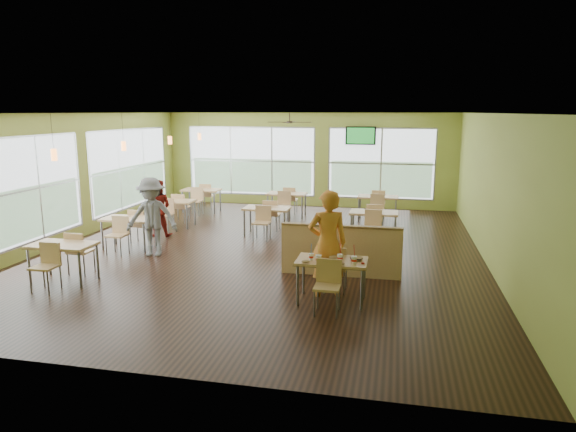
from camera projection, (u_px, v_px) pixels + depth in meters
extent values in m
plane|color=black|center=(264.00, 250.00, 12.20)|extent=(12.00, 12.00, 0.00)
plane|color=white|center=(262.00, 113.00, 11.56)|extent=(12.00, 12.00, 0.00)
cube|color=#A4B348|center=(307.00, 160.00, 17.63)|extent=(10.00, 0.04, 3.20)
cube|color=#A4B348|center=(135.00, 251.00, 6.13)|extent=(10.00, 0.04, 3.20)
cube|color=#A4B348|center=(71.00, 178.00, 12.90)|extent=(0.04, 12.00, 3.20)
cube|color=#A4B348|center=(491.00, 190.00, 10.86)|extent=(0.04, 12.00, 3.20)
cube|color=white|center=(15.00, 193.00, 10.99)|extent=(0.02, 4.50, 2.35)
cube|color=white|center=(131.00, 168.00, 15.78)|extent=(0.02, 4.50, 2.35)
cube|color=white|center=(251.00, 161.00, 18.03)|extent=(4.50, 0.02, 2.35)
cube|color=white|center=(381.00, 164.00, 17.11)|extent=(3.50, 0.02, 2.35)
cube|color=#B7BABC|center=(87.00, 222.00, 13.62)|extent=(0.04, 9.40, 0.05)
cube|color=#B7BABC|center=(314.00, 196.00, 17.80)|extent=(8.00, 0.04, 0.05)
cube|color=tan|center=(332.00, 261.00, 8.77)|extent=(1.20, 0.70, 0.04)
cube|color=brown|center=(332.00, 262.00, 8.77)|extent=(1.22, 0.71, 0.01)
cylinder|color=slate|center=(298.00, 285.00, 8.68)|extent=(0.05, 0.05, 0.71)
cylinder|color=slate|center=(362.00, 290.00, 8.46)|extent=(0.05, 0.05, 0.71)
cylinder|color=slate|center=(304.00, 275.00, 9.23)|extent=(0.05, 0.05, 0.71)
cylinder|color=slate|center=(364.00, 279.00, 9.01)|extent=(0.05, 0.05, 0.71)
cube|color=tan|center=(335.00, 267.00, 9.35)|extent=(0.42, 0.42, 0.04)
cube|color=tan|center=(337.00, 253.00, 9.49)|extent=(0.42, 0.04, 0.40)
cube|color=tan|center=(327.00, 287.00, 8.30)|extent=(0.42, 0.42, 0.04)
cube|color=tan|center=(326.00, 278.00, 8.07)|extent=(0.42, 0.04, 0.40)
cube|color=tan|center=(341.00, 252.00, 10.20)|extent=(2.40, 0.12, 1.00)
cube|color=brown|center=(341.00, 226.00, 10.10)|extent=(2.40, 0.14, 0.04)
cube|color=tan|center=(62.00, 245.00, 9.83)|extent=(1.20, 0.70, 0.04)
cube|color=brown|center=(62.00, 246.00, 9.84)|extent=(1.22, 0.71, 0.01)
cylinder|color=slate|center=(29.00, 266.00, 9.74)|extent=(0.05, 0.05, 0.71)
cylinder|color=slate|center=(80.00, 270.00, 9.52)|extent=(0.05, 0.05, 0.71)
cylinder|color=slate|center=(49.00, 258.00, 10.29)|extent=(0.05, 0.05, 0.71)
cylinder|color=slate|center=(98.00, 261.00, 10.07)|extent=(0.05, 0.05, 0.71)
cube|color=tan|center=(81.00, 251.00, 10.41)|extent=(0.42, 0.42, 0.04)
cube|color=tan|center=(85.00, 239.00, 10.55)|extent=(0.42, 0.04, 0.40)
cube|color=tan|center=(45.00, 267.00, 9.36)|extent=(0.42, 0.42, 0.04)
cube|color=tan|center=(36.00, 258.00, 9.13)|extent=(0.42, 0.04, 0.40)
cube|color=tan|center=(128.00, 219.00, 12.23)|extent=(1.20, 0.70, 0.04)
cube|color=brown|center=(128.00, 220.00, 12.23)|extent=(1.22, 0.71, 0.01)
cylinder|color=slate|center=(102.00, 236.00, 12.13)|extent=(0.05, 0.05, 0.71)
cylinder|color=slate|center=(144.00, 238.00, 11.91)|extent=(0.05, 0.05, 0.71)
cylinder|color=slate|center=(115.00, 230.00, 12.69)|extent=(0.05, 0.05, 0.71)
cylinder|color=slate|center=(156.00, 232.00, 12.47)|extent=(0.05, 0.05, 0.71)
cube|color=tan|center=(140.00, 225.00, 12.81)|extent=(0.42, 0.42, 0.04)
cube|color=tan|center=(143.00, 215.00, 12.95)|extent=(0.42, 0.04, 0.40)
cube|color=tan|center=(117.00, 235.00, 11.76)|extent=(0.42, 0.42, 0.04)
cube|color=tan|center=(112.00, 228.00, 11.53)|extent=(0.42, 0.04, 0.40)
cube|color=tan|center=(173.00, 201.00, 14.62)|extent=(1.20, 0.70, 0.04)
cube|color=brown|center=(173.00, 202.00, 14.63)|extent=(1.22, 0.71, 0.01)
cylinder|color=slate|center=(151.00, 215.00, 14.53)|extent=(0.05, 0.05, 0.71)
cylinder|color=slate|center=(187.00, 217.00, 14.31)|extent=(0.05, 0.05, 0.71)
cylinder|color=slate|center=(160.00, 211.00, 15.09)|extent=(0.05, 0.05, 0.71)
cylinder|color=slate|center=(195.00, 213.00, 14.86)|extent=(0.05, 0.05, 0.71)
cube|color=tan|center=(181.00, 207.00, 15.21)|extent=(0.42, 0.42, 0.04)
cube|color=tan|center=(183.00, 199.00, 15.34)|extent=(0.42, 0.04, 0.40)
cube|color=tan|center=(165.00, 214.00, 14.15)|extent=(0.42, 0.42, 0.04)
cube|color=tan|center=(161.00, 208.00, 13.93)|extent=(0.42, 0.04, 0.40)
cube|color=tan|center=(201.00, 190.00, 16.73)|extent=(1.20, 0.70, 0.04)
cube|color=brown|center=(201.00, 190.00, 16.74)|extent=(1.22, 0.71, 0.01)
cylinder|color=slate|center=(183.00, 202.00, 16.64)|extent=(0.05, 0.05, 0.71)
cylinder|color=slate|center=(214.00, 203.00, 16.42)|extent=(0.05, 0.05, 0.71)
cylinder|color=slate|center=(190.00, 199.00, 17.19)|extent=(0.05, 0.05, 0.71)
cylinder|color=slate|center=(220.00, 200.00, 16.97)|extent=(0.05, 0.05, 0.71)
cube|color=tan|center=(208.00, 196.00, 17.31)|extent=(0.42, 0.42, 0.04)
cube|color=tan|center=(209.00, 188.00, 17.45)|extent=(0.42, 0.04, 0.40)
cube|color=tan|center=(195.00, 201.00, 16.26)|extent=(0.42, 0.42, 0.04)
cube|color=tan|center=(193.00, 195.00, 16.03)|extent=(0.42, 0.04, 0.40)
cube|color=tan|center=(267.00, 208.00, 13.55)|extent=(1.20, 0.70, 0.04)
cube|color=brown|center=(267.00, 209.00, 13.56)|extent=(1.22, 0.71, 0.01)
cylinder|color=slate|center=(244.00, 223.00, 13.46)|extent=(0.05, 0.05, 0.71)
cylinder|color=slate|center=(284.00, 225.00, 13.24)|extent=(0.05, 0.05, 0.71)
cylinder|color=slate|center=(250.00, 219.00, 14.01)|extent=(0.05, 0.05, 0.71)
cylinder|color=slate|center=(289.00, 221.00, 13.79)|extent=(0.05, 0.05, 0.71)
cube|color=tan|center=(272.00, 214.00, 14.13)|extent=(0.42, 0.42, 0.04)
cube|color=tan|center=(273.00, 205.00, 14.27)|extent=(0.42, 0.04, 0.40)
cube|color=tan|center=(262.00, 223.00, 13.08)|extent=(0.42, 0.42, 0.04)
cube|color=tan|center=(260.00, 216.00, 12.85)|extent=(0.42, 0.04, 0.40)
cube|color=tan|center=(287.00, 194.00, 15.95)|extent=(1.20, 0.70, 0.04)
cube|color=brown|center=(287.00, 194.00, 15.95)|extent=(1.22, 0.71, 0.01)
cylinder|color=slate|center=(268.00, 206.00, 15.85)|extent=(0.05, 0.05, 0.71)
cylinder|color=slate|center=(302.00, 208.00, 15.63)|extent=(0.05, 0.05, 0.71)
cylinder|color=slate|center=(272.00, 203.00, 16.41)|extent=(0.05, 0.05, 0.71)
cylinder|color=slate|center=(305.00, 204.00, 16.19)|extent=(0.05, 0.05, 0.71)
cube|color=tan|center=(290.00, 200.00, 16.53)|extent=(0.42, 0.42, 0.04)
cube|color=tan|center=(292.00, 192.00, 16.67)|extent=(0.42, 0.04, 0.40)
cube|color=tan|center=(283.00, 206.00, 15.48)|extent=(0.42, 0.42, 0.04)
cube|color=tan|center=(281.00, 199.00, 15.25)|extent=(0.42, 0.04, 0.40)
cube|color=tan|center=(374.00, 212.00, 12.98)|extent=(1.20, 0.70, 0.04)
cube|color=brown|center=(374.00, 213.00, 12.98)|extent=(1.22, 0.71, 0.01)
cylinder|color=slate|center=(351.00, 228.00, 12.89)|extent=(0.05, 0.05, 0.71)
cylinder|color=slate|center=(395.00, 230.00, 12.67)|extent=(0.05, 0.05, 0.71)
cylinder|color=slate|center=(353.00, 223.00, 13.44)|extent=(0.05, 0.05, 0.71)
cylinder|color=slate|center=(395.00, 225.00, 13.22)|extent=(0.05, 0.05, 0.71)
cube|color=tan|center=(375.00, 219.00, 13.56)|extent=(0.42, 0.42, 0.04)
cube|color=tan|center=(375.00, 209.00, 13.70)|extent=(0.42, 0.04, 0.40)
cube|color=tan|center=(372.00, 228.00, 12.51)|extent=(0.42, 0.42, 0.04)
cube|color=tan|center=(372.00, 221.00, 12.28)|extent=(0.42, 0.04, 0.40)
cube|color=tan|center=(378.00, 197.00, 15.37)|extent=(1.20, 0.70, 0.04)
cube|color=brown|center=(378.00, 197.00, 15.38)|extent=(1.22, 0.71, 0.01)
cylinder|color=slate|center=(359.00, 210.00, 15.28)|extent=(0.05, 0.05, 0.71)
cylinder|color=slate|center=(396.00, 211.00, 15.06)|extent=(0.05, 0.05, 0.71)
cylinder|color=slate|center=(360.00, 207.00, 15.84)|extent=(0.05, 0.05, 0.71)
cylinder|color=slate|center=(396.00, 208.00, 15.62)|extent=(0.05, 0.05, 0.71)
cube|color=tan|center=(378.00, 203.00, 15.96)|extent=(0.42, 0.42, 0.04)
cube|color=tan|center=(379.00, 195.00, 16.10)|extent=(0.42, 0.04, 0.40)
cube|color=tan|center=(377.00, 209.00, 14.90)|extent=(0.42, 0.42, 0.04)
cube|color=tan|center=(377.00, 203.00, 14.68)|extent=(0.42, 0.04, 0.40)
cylinder|color=#2D2119|center=(52.00, 133.00, 9.41)|extent=(0.01, 0.01, 0.70)
cylinder|color=orange|center=(54.00, 155.00, 9.49)|extent=(0.11, 0.11, 0.22)
cylinder|color=#2D2119|center=(123.00, 129.00, 11.80)|extent=(0.01, 0.01, 0.70)
cylinder|color=orange|center=(124.00, 146.00, 11.88)|extent=(0.11, 0.11, 0.22)
cylinder|color=#2D2119|center=(169.00, 126.00, 14.20)|extent=(0.01, 0.01, 0.70)
cylinder|color=orange|center=(170.00, 140.00, 14.28)|extent=(0.11, 0.11, 0.22)
cylinder|color=#2D2119|center=(199.00, 124.00, 16.31)|extent=(0.01, 0.01, 0.70)
cylinder|color=orange|center=(199.00, 137.00, 16.39)|extent=(0.11, 0.11, 0.22)
cylinder|color=#2D2119|center=(290.00, 117.00, 14.46)|extent=(0.03, 0.03, 0.24)
cylinder|color=#2D2119|center=(290.00, 122.00, 14.48)|extent=(0.16, 0.16, 0.06)
cube|color=#2D2119|center=(302.00, 122.00, 14.41)|extent=(0.55, 0.10, 0.01)
cube|color=#2D2119|center=(292.00, 122.00, 14.82)|extent=(0.10, 0.55, 0.01)
cube|color=#2D2119|center=(278.00, 122.00, 14.56)|extent=(0.55, 0.10, 0.01)
cube|color=#2D2119|center=(287.00, 122.00, 14.15)|extent=(0.10, 0.55, 0.01)
cube|color=black|center=(361.00, 136.00, 16.99)|extent=(1.00, 0.06, 0.60)
cube|color=#228730|center=(361.00, 136.00, 16.96)|extent=(0.90, 0.01, 0.52)
imported|color=orange|center=(328.00, 244.00, 9.02)|extent=(0.81, 0.66, 1.92)
imported|color=maroon|center=(158.00, 208.00, 13.46)|extent=(0.81, 0.68, 1.50)
imported|color=slate|center=(152.00, 217.00, 11.60)|extent=(1.26, 0.87, 1.79)
cone|color=white|center=(311.00, 257.00, 8.73)|extent=(0.08, 0.08, 0.11)
cylinder|color=red|center=(311.00, 257.00, 8.73)|extent=(0.08, 0.08, 0.03)
cylinder|color=white|center=(311.00, 253.00, 8.72)|extent=(0.09, 0.09, 0.01)
cylinder|color=blue|center=(311.00, 248.00, 8.70)|extent=(0.02, 0.05, 0.21)
cone|color=white|center=(319.00, 259.00, 8.56)|extent=(0.10, 0.10, 0.13)
cylinder|color=red|center=(319.00, 259.00, 8.56)|extent=(0.09, 0.09, 0.04)
cylinder|color=white|center=(319.00, 255.00, 8.54)|extent=(0.10, 0.10, 0.01)
cylinder|color=gold|center=(319.00, 249.00, 8.52)|extent=(0.03, 0.06, 0.24)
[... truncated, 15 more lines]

